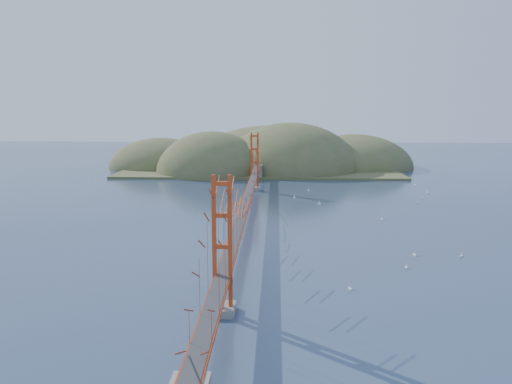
{
  "coord_description": "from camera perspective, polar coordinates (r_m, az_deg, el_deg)",
  "views": [
    {
      "loc": [
        4.37,
        -69.11,
        17.26
      ],
      "look_at": [
        1.52,
        0.0,
        5.02
      ],
      "focal_mm": 35.0,
      "sensor_mm": 36.0,
      "label": 1
    }
  ],
  "objects": [
    {
      "name": "ground",
      "position": [
        71.37,
        -1.22,
        -3.96
      ],
      "size": [
        320.0,
        320.0,
        0.0
      ],
      "primitive_type": "plane",
      "color": "navy",
      "rests_on": "ground"
    },
    {
      "name": "bridge",
      "position": [
        70.18,
        -1.23,
        1.63
      ],
      "size": [
        2.2,
        94.4,
        12.0
      ],
      "color": "gray",
      "rests_on": "ground"
    },
    {
      "name": "far_headlands",
      "position": [
        138.72,
        1.46,
        2.89
      ],
      "size": [
        84.0,
        58.0,
        25.0
      ],
      "color": "brown",
      "rests_on": "ground"
    },
    {
      "name": "sailboat_14",
      "position": [
        62.24,
        22.42,
        -6.69
      ],
      "size": [
        0.68,
        0.68,
        0.74
      ],
      "color": "white",
      "rests_on": "ground"
    },
    {
      "name": "sailboat_12",
      "position": [
        100.87,
        6.03,
        0.21
      ],
      "size": [
        0.58,
        0.5,
        0.66
      ],
      "color": "white",
      "rests_on": "ground"
    },
    {
      "name": "sailboat_0",
      "position": [
        56.2,
        16.83,
        -8.14
      ],
      "size": [
        0.48,
        0.54,
        0.61
      ],
      "color": "white",
      "rests_on": "ground"
    },
    {
      "name": "sailboat_16",
      "position": [
        87.83,
        7.25,
        -1.27
      ],
      "size": [
        0.7,
        0.7,
        0.74
      ],
      "color": "white",
      "rests_on": "ground"
    },
    {
      "name": "sailboat_10",
      "position": [
        48.75,
        10.71,
        -10.7
      ],
      "size": [
        0.56,
        0.57,
        0.64
      ],
      "color": "white",
      "rests_on": "ground"
    },
    {
      "name": "sailboat_3",
      "position": [
        93.31,
        4.41,
        -0.57
      ],
      "size": [
        0.54,
        0.54,
        0.6
      ],
      "color": "white",
      "rests_on": "ground"
    },
    {
      "name": "sailboat_6",
      "position": [
        60.87,
        17.68,
        -6.78
      ],
      "size": [
        0.63,
        0.63,
        0.7
      ],
      "color": "white",
      "rests_on": "ground"
    },
    {
      "name": "sailboat_15",
      "position": [
        98.31,
        18.46,
        -0.51
      ],
      "size": [
        0.57,
        0.57,
        0.61
      ],
      "color": "white",
      "rests_on": "ground"
    },
    {
      "name": "sailboat_17",
      "position": [
        111.72,
        17.7,
        0.75
      ],
      "size": [
        0.61,
        0.6,
        0.68
      ],
      "color": "white",
      "rests_on": "ground"
    },
    {
      "name": "sailboat_1",
      "position": [
        78.01,
        14.23,
        -2.94
      ],
      "size": [
        0.67,
        0.67,
        0.71
      ],
      "color": "white",
      "rests_on": "ground"
    },
    {
      "name": "sailboat_8",
      "position": [
        102.93,
        18.97,
        -0.09
      ],
      "size": [
        0.52,
        0.45,
        0.6
      ],
      "color": "white",
      "rests_on": "ground"
    },
    {
      "name": "sailboat_7",
      "position": [
        92.82,
        18.07,
        -1.09
      ],
      "size": [
        0.65,
        0.65,
        0.71
      ],
      "color": "white",
      "rests_on": "ground"
    }
  ]
}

